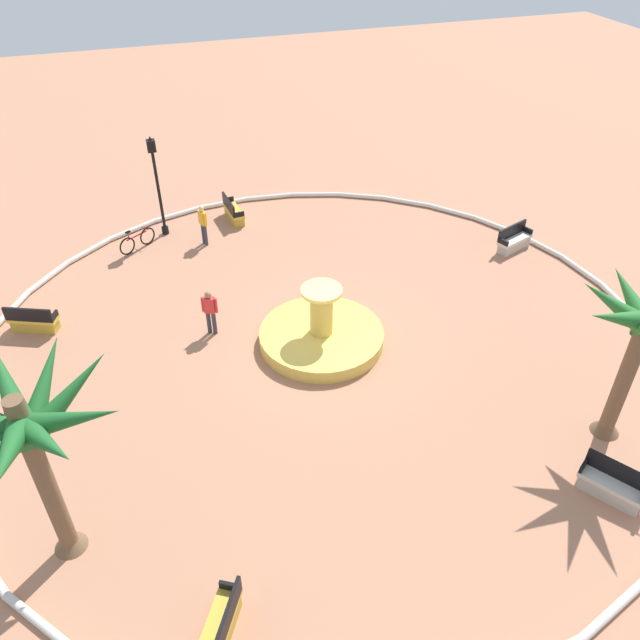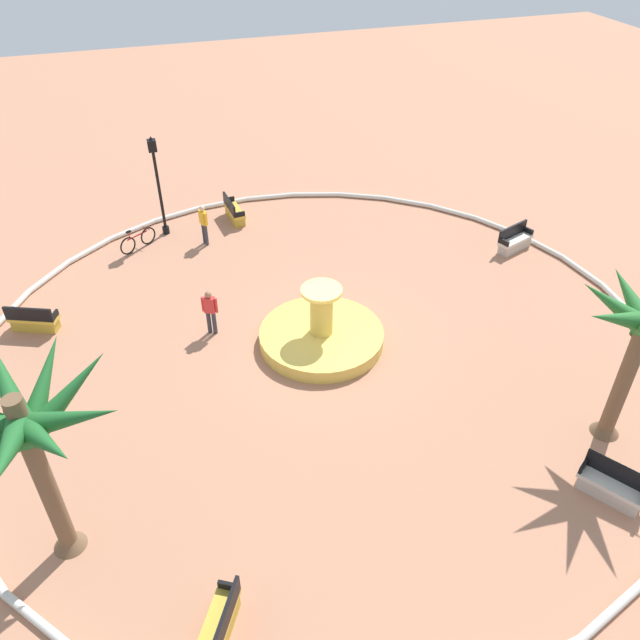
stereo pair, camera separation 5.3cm
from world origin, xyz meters
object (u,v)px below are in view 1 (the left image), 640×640
bench_east (220,628)px  bicycle_red_frame (137,241)px  fountain (321,335)px  bench_north (612,487)px  palm_tree_near_fountain (23,430)px  bench_west (34,322)px  bench_southeast (514,241)px  lamppost (157,179)px  bench_southwest (233,213)px  person_cyclist_helmet (203,223)px  person_cyclist_photo (210,310)px

bench_east → bicycle_red_frame: (0.16, -16.21, 0.04)m
fountain → bench_north: size_ratio=2.46×
fountain → bench_east: size_ratio=2.44×
fountain → palm_tree_near_fountain: size_ratio=0.81×
bench_west → bench_southeast: size_ratio=1.00×
bench_north → lamppost: lamppost is taller
fountain → bench_west: (8.77, -3.56, 0.04)m
fountain → palm_tree_near_fountain: palm_tree_near_fountain is taller
bench_southwest → bench_north: bearing=108.9°
lamppost → bicycle_red_frame: (1.17, 0.94, -2.03)m
lamppost → bench_north: bearing=117.6°
bench_east → person_cyclist_helmet: person_cyclist_helmet is taller
palm_tree_near_fountain → lamppost: palm_tree_near_fountain is taller
person_cyclist_photo → bicycle_red_frame: bearing=-73.8°
bench_east → person_cyclist_helmet: (-2.43, -15.78, 0.60)m
palm_tree_near_fountain → lamppost: bearing=-105.5°
bench_east → lamppost: 17.31m
fountain → person_cyclist_helmet: 7.84m
lamppost → bicycle_red_frame: 2.53m
bench_east → bench_north: bearing=-177.3°
bench_west → lamppost: 7.45m
bench_east → palm_tree_near_fountain: bearing=-47.1°
fountain → bench_north: 9.28m
bench_west → fountain: bearing=157.9°
bicycle_red_frame → person_cyclist_photo: person_cyclist_photo is taller
bench_east → fountain: bearing=-120.3°
bicycle_red_frame → person_cyclist_helmet: (-2.59, 0.43, 0.56)m
lamppost → person_cyclist_helmet: (-1.42, 1.37, -1.47)m
bicycle_red_frame → person_cyclist_photo: 6.53m
bench_west → bench_southeast: 17.82m
bench_west → palm_tree_near_fountain: bearing=96.4°
bench_west → person_cyclist_helmet: (-6.31, -3.86, 0.60)m
bench_west → bench_southwest: same height
palm_tree_near_fountain → person_cyclist_helmet: 14.05m
fountain → bench_north: (-4.86, 7.91, 0.04)m
fountain → lamppost: lamppost is taller
palm_tree_near_fountain → lamppost: size_ratio=1.19×
bench_north → person_cyclist_helmet: 16.99m
bench_southeast → person_cyclist_helmet: size_ratio=0.99×
bench_southwest → bench_east: bearing=77.3°
fountain → bench_west: 9.46m
bench_southwest → lamppost: 3.60m
bench_east → person_cyclist_photo: size_ratio=1.00×
bench_southeast → lamppost: bearing=-23.3°
palm_tree_near_fountain → bench_north: palm_tree_near_fountain is taller
bench_southeast → bicycle_red_frame: (14.10, -4.63, 0.04)m
person_cyclist_helmet → fountain: bearing=108.4°
bench_east → bicycle_red_frame: size_ratio=1.12×
bench_southeast → bench_southwest: 11.58m
bench_west → bench_southwest: bearing=-144.9°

